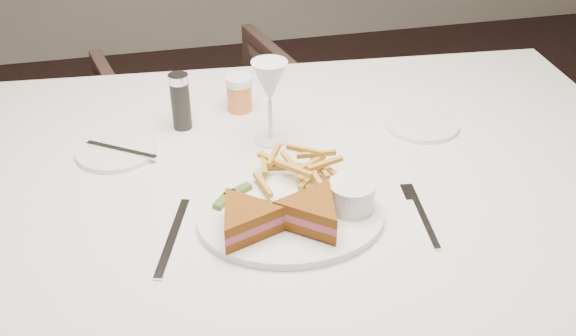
# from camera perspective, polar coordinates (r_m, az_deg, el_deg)

# --- Properties ---
(table) EXTENTS (1.59, 1.13, 0.75)m
(table) POSITION_cam_1_polar(r_m,az_deg,el_deg) (1.46, -0.46, -12.97)
(table) COLOR silver
(table) RESTS_ON ground
(chair_far) EXTENTS (0.72, 0.69, 0.63)m
(chair_far) POSITION_cam_1_polar(r_m,az_deg,el_deg) (2.25, -7.34, 3.40)
(chair_far) COLOR #4A352E
(chair_far) RESTS_ON ground
(table_setting) EXTENTS (0.80, 0.68, 0.18)m
(table_setting) POSITION_cam_1_polar(r_m,az_deg,el_deg) (1.16, -0.61, -0.25)
(table_setting) COLOR white
(table_setting) RESTS_ON table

